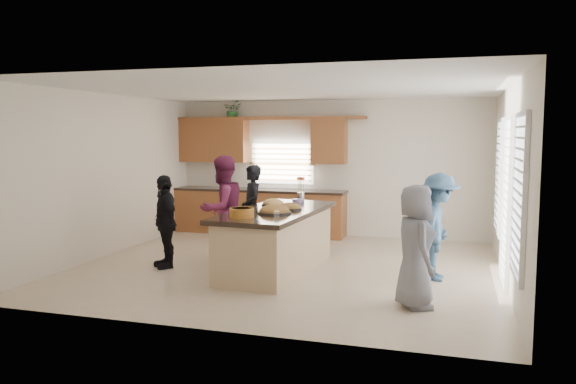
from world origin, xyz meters
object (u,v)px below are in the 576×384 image
(salad_bowl, at_px, (242,212))
(woman_right_back, at_px, (439,227))
(woman_left_back, at_px, (252,209))
(woman_left_front, at_px, (165,221))
(woman_left_mid, at_px, (222,209))
(woman_right_front, at_px, (415,247))
(island, at_px, (277,242))

(salad_bowl, relative_size, woman_right_back, 0.22)
(woman_left_back, relative_size, woman_left_front, 1.07)
(salad_bowl, distance_m, woman_left_mid, 1.44)
(woman_left_back, bearing_deg, woman_left_mid, -49.78)
(woman_right_back, xyz_separation_m, woman_right_front, (-0.23, -1.44, -0.02))
(island, xyz_separation_m, woman_left_front, (-1.75, -0.30, 0.28))
(island, distance_m, woman_left_mid, 1.15)
(woman_left_front, relative_size, woman_right_back, 0.94)
(salad_bowl, distance_m, woman_right_front, 2.45)
(woman_left_back, distance_m, woman_right_back, 3.32)
(salad_bowl, distance_m, woman_right_back, 2.84)
(island, bearing_deg, woman_right_back, 7.44)
(woman_left_back, height_order, woman_right_back, woman_left_back)
(woman_right_front, bearing_deg, salad_bowl, 58.74)
(island, bearing_deg, woman_left_mid, 167.92)
(woman_left_back, distance_m, woman_right_front, 3.78)
(woman_right_back, distance_m, woman_right_front, 1.46)
(woman_left_front, bearing_deg, salad_bowl, 24.49)
(woman_right_back, height_order, woman_right_front, woman_right_back)
(salad_bowl, xyz_separation_m, woman_right_front, (2.40, -0.40, -0.27))
(island, relative_size, woman_right_front, 1.84)
(woman_right_back, bearing_deg, woman_left_mid, 92.14)
(woman_left_back, xyz_separation_m, woman_left_mid, (-0.24, -0.76, 0.09))
(island, distance_m, woman_right_back, 2.44)
(island, relative_size, woman_left_back, 1.77)
(woman_left_mid, distance_m, woman_right_front, 3.57)
(woman_left_front, xyz_separation_m, woman_right_back, (4.16, 0.45, 0.04))
(woman_right_back, bearing_deg, woman_left_front, 100.67)
(salad_bowl, bearing_deg, woman_left_front, 158.89)
(island, relative_size, woman_left_mid, 1.58)
(woman_left_back, distance_m, woman_left_mid, 0.80)
(salad_bowl, relative_size, woman_left_back, 0.22)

